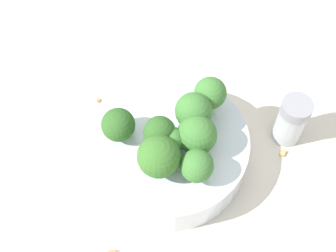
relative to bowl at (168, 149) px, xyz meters
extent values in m
plane|color=beige|center=(0.00, 0.00, -0.03)|extent=(3.00, 3.00, 0.00)
cylinder|color=silver|center=(0.00, 0.00, 0.00)|extent=(0.21, 0.21, 0.05)
cylinder|color=#8EB770|center=(0.07, -0.01, 0.04)|extent=(0.02, 0.02, 0.03)
sphere|color=#3D7533|center=(0.07, -0.01, 0.07)|extent=(0.04, 0.04, 0.04)
cylinder|color=#84AD66|center=(0.01, -0.04, 0.04)|extent=(0.02, 0.02, 0.02)
sphere|color=#3D7533|center=(0.01, -0.04, 0.06)|extent=(0.05, 0.05, 0.05)
cylinder|color=#8EB770|center=(-0.02, -0.06, 0.04)|extent=(0.03, 0.03, 0.02)
sphere|color=#3D7533|center=(-0.02, -0.06, 0.06)|extent=(0.04, 0.04, 0.04)
cylinder|color=#8EB770|center=(-0.01, -0.02, 0.04)|extent=(0.02, 0.02, 0.03)
sphere|color=#3D7533|center=(-0.01, -0.02, 0.06)|extent=(0.03, 0.03, 0.03)
cylinder|color=#84AD66|center=(0.03, -0.01, 0.04)|extent=(0.02, 0.02, 0.03)
sphere|color=#3D7533|center=(0.03, -0.01, 0.07)|extent=(0.05, 0.05, 0.05)
cylinder|color=#84AD66|center=(-0.02, 0.00, 0.04)|extent=(0.02, 0.02, 0.03)
sphere|color=#2D5B23|center=(-0.02, 0.00, 0.06)|extent=(0.04, 0.04, 0.04)
cylinder|color=#8EB770|center=(-0.04, 0.05, 0.04)|extent=(0.02, 0.02, 0.02)
sphere|color=#2D5B23|center=(-0.04, 0.05, 0.05)|extent=(0.04, 0.04, 0.04)
cylinder|color=#7A9E5B|center=(-0.04, -0.02, 0.04)|extent=(0.02, 0.02, 0.03)
sphere|color=#386B28|center=(-0.04, -0.02, 0.06)|extent=(0.05, 0.05, 0.05)
cylinder|color=#B2B7BC|center=(0.14, -0.10, 0.00)|extent=(0.04, 0.04, 0.06)
cylinder|color=gray|center=(0.14, -0.10, 0.04)|extent=(0.04, 0.04, 0.02)
cube|color=olive|center=(0.01, 0.14, -0.02)|extent=(0.01, 0.01, 0.01)
cube|color=#AD7F4C|center=(-0.14, -0.03, -0.02)|extent=(0.01, 0.01, 0.01)
cube|color=tan|center=(0.11, -0.12, -0.02)|extent=(0.01, 0.01, 0.01)
camera|label=1|loc=(-0.23, -0.19, 0.54)|focal=50.00mm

